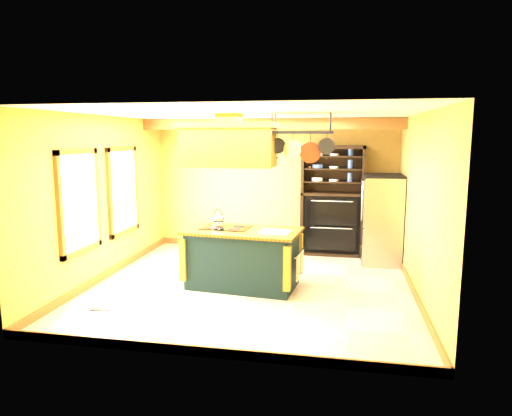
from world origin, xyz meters
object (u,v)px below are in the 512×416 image
(kitchen_island, at_px, (243,257))
(range_hood, at_px, (230,144))
(refrigerator, at_px, (381,221))
(hutch, at_px, (332,212))
(pot_rack, at_px, (302,139))

(kitchen_island, bearing_deg, range_hood, -173.55)
(refrigerator, distance_m, hutch, 1.08)
(pot_rack, bearing_deg, hutch, 79.76)
(pot_rack, xyz_separation_m, refrigerator, (1.35, 1.81, -1.54))
(kitchen_island, distance_m, pot_rack, 2.07)
(refrigerator, bearing_deg, range_hood, -143.53)
(range_hood, bearing_deg, pot_rack, 0.13)
(range_hood, xyz_separation_m, refrigerator, (2.46, 1.82, -1.46))
(kitchen_island, relative_size, pot_rack, 1.91)
(pot_rack, height_order, refrigerator, pot_rack)
(kitchen_island, relative_size, hutch, 0.86)
(range_hood, bearing_deg, kitchen_island, 0.28)
(hutch, bearing_deg, kitchen_island, -119.41)
(range_hood, distance_m, refrigerator, 3.39)
(pot_rack, distance_m, hutch, 2.82)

